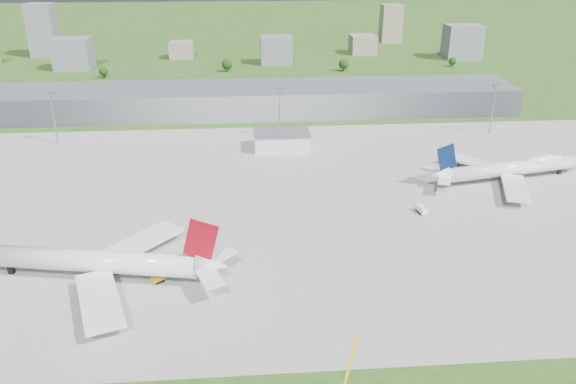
{
  "coord_description": "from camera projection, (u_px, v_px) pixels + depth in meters",
  "views": [
    {
      "loc": [
        -7.2,
        -156.48,
        91.53
      ],
      "look_at": [
        7.35,
        28.11,
        9.0
      ],
      "focal_mm": 35.0,
      "sensor_mm": 36.0,
      "label": 1
    }
  ],
  "objects": [
    {
      "name": "ground",
      "position": [
        258.0,
        120.0,
        316.85
      ],
      "size": [
        1400.0,
        1400.0,
        0.0
      ],
      "primitive_type": "plane",
      "color": "#314D18",
      "rests_on": "ground"
    },
    {
      "name": "apron",
      "position": [
        292.0,
        200.0,
        217.39
      ],
      "size": [
        360.0,
        190.0,
        0.08
      ],
      "primitive_type": "cube",
      "color": "#99968B",
      "rests_on": "ground"
    },
    {
      "name": "terminal",
      "position": [
        257.0,
        100.0,
        327.45
      ],
      "size": [
        300.0,
        42.0,
        15.0
      ],
      "primitive_type": "cube",
      "color": "gray",
      "rests_on": "ground"
    },
    {
      "name": "ops_building",
      "position": [
        282.0,
        141.0,
        270.41
      ],
      "size": [
        26.0,
        16.0,
        8.0
      ],
      "primitive_type": "cube",
      "color": "silver",
      "rests_on": "ground"
    },
    {
      "name": "mast_west",
      "position": [
        52.0,
        110.0,
        270.59
      ],
      "size": [
        3.5,
        2.0,
        25.9
      ],
      "color": "gray",
      "rests_on": "ground"
    },
    {
      "name": "mast_center",
      "position": [
        280.0,
        105.0,
        278.49
      ],
      "size": [
        3.5,
        2.0,
        25.9
      ],
      "color": "gray",
      "rests_on": "ground"
    },
    {
      "name": "mast_east",
      "position": [
        494.0,
        100.0,
        286.39
      ],
      "size": [
        3.5,
        2.0,
        25.9
      ],
      "color": "gray",
      "rests_on": "ground"
    },
    {
      "name": "airliner_red_twin",
      "position": [
        100.0,
        262.0,
        164.3
      ],
      "size": [
        78.61,
        60.51,
        21.68
      ],
      "rotation": [
        0.0,
        0.0,
        2.95
      ],
      "color": "white",
      "rests_on": "ground"
    },
    {
      "name": "airliner_blue_quad",
      "position": [
        512.0,
        168.0,
        234.0
      ],
      "size": [
        72.36,
        56.05,
        18.99
      ],
      "rotation": [
        0.0,
        0.0,
        0.19
      ],
      "color": "white",
      "rests_on": "ground"
    },
    {
      "name": "tug_yellow",
      "position": [
        158.0,
        279.0,
        164.81
      ],
      "size": [
        4.24,
        3.93,
        1.83
      ],
      "rotation": [
        0.0,
        0.0,
        0.65
      ],
      "color": "orange",
      "rests_on": "ground"
    },
    {
      "name": "van_white_near",
      "position": [
        421.0,
        210.0,
        206.77
      ],
      "size": [
        3.39,
        5.66,
        2.68
      ],
      "rotation": [
        0.0,
        0.0,
        1.78
      ],
      "color": "white",
      "rests_on": "ground"
    },
    {
      "name": "van_white_far",
      "position": [
        508.0,
        177.0,
        235.64
      ],
      "size": [
        4.7,
        2.42,
        2.4
      ],
      "rotation": [
        0.0,
        0.0,
        0.04
      ],
      "color": "silver",
      "rests_on": "ground"
    },
    {
      "name": "bldg_w",
      "position": [
        73.0,
        54.0,
        438.5
      ],
      "size": [
        28.0,
        22.0,
        24.0
      ],
      "primitive_type": "cube",
      "color": "slate",
      "rests_on": "ground"
    },
    {
      "name": "bldg_cw",
      "position": [
        182.0,
        50.0,
        482.7
      ],
      "size": [
        20.0,
        18.0,
        14.0
      ],
      "primitive_type": "cube",
      "color": "gray",
      "rests_on": "ground"
    },
    {
      "name": "bldg_c",
      "position": [
        276.0,
        50.0,
        459.5
      ],
      "size": [
        26.0,
        20.0,
        22.0
      ],
      "primitive_type": "cube",
      "color": "slate",
      "rests_on": "ground"
    },
    {
      "name": "bldg_ce",
      "position": [
        363.0,
        44.0,
        502.88
      ],
      "size": [
        22.0,
        24.0,
        16.0
      ],
      "primitive_type": "cube",
      "color": "gray",
      "rests_on": "ground"
    },
    {
      "name": "bldg_e",
      "position": [
        462.0,
        42.0,
        478.87
      ],
      "size": [
        30.0,
        22.0,
        28.0
      ],
      "primitive_type": "cube",
      "color": "slate",
      "rests_on": "ground"
    },
    {
      "name": "bldg_tall_w",
      "position": [
        43.0,
        30.0,
        486.19
      ],
      "size": [
        22.0,
        20.0,
        44.0
      ],
      "primitive_type": "cube",
      "color": "slate",
      "rests_on": "ground"
    },
    {
      "name": "bldg_tall_e",
      "position": [
        391.0,
        23.0,
        556.32
      ],
      "size": [
        20.0,
        18.0,
        36.0
      ],
      "primitive_type": "cube",
      "color": "gray",
      "rests_on": "ground"
    },
    {
      "name": "tree_w",
      "position": [
        104.0,
        71.0,
        411.69
      ],
      "size": [
        6.75,
        6.75,
        8.25
      ],
      "color": "#382314",
      "rests_on": "ground"
    },
    {
      "name": "tree_c",
      "position": [
        227.0,
        64.0,
        431.41
      ],
      "size": [
        8.1,
        8.1,
        9.9
      ],
      "color": "#382314",
      "rests_on": "ground"
    },
    {
      "name": "tree_e",
      "position": [
        344.0,
        64.0,
        433.45
      ],
      "size": [
        7.65,
        7.65,
        9.35
      ],
      "color": "#382314",
      "rests_on": "ground"
    },
    {
      "name": "tree_far_e",
      "position": [
        452.0,
        61.0,
        449.41
      ],
      "size": [
        6.3,
        6.3,
        7.7
      ],
      "color": "#382314",
      "rests_on": "ground"
    }
  ]
}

